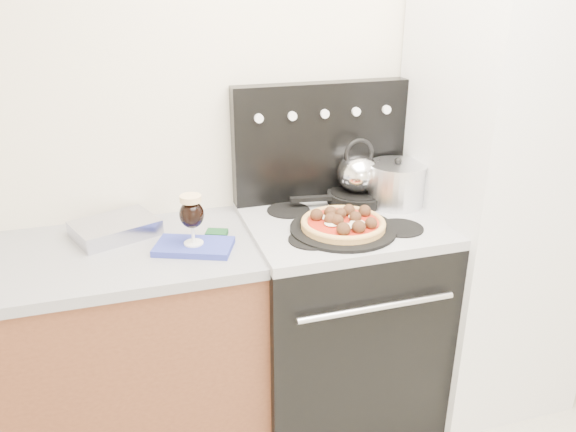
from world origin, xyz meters
name	(u,v)px	position (x,y,z in m)	size (l,w,h in m)	color
room_shell	(457,235)	(0.00, 0.29, 1.25)	(3.52, 3.01, 2.52)	beige
base_cabinet	(69,366)	(-1.02, 1.20, 0.43)	(1.45, 0.60, 0.86)	brown
countertop	(50,263)	(-1.02, 1.20, 0.88)	(1.48, 0.63, 0.04)	gray
stove_body	(338,321)	(0.08, 1.18, 0.44)	(0.76, 0.65, 0.88)	black
cooktop	(342,224)	(0.08, 1.18, 0.90)	(0.76, 0.65, 0.04)	#ADADB2
backguard	(320,142)	(0.08, 1.45, 1.17)	(0.76, 0.08, 0.50)	black
fridge	(496,196)	(0.78, 1.15, 0.95)	(0.64, 0.68, 1.90)	silver
foil_sheet	(115,228)	(-0.79, 1.33, 0.93)	(0.30, 0.22, 0.06)	silver
oven_mitt	(194,247)	(-0.52, 1.12, 0.91)	(0.28, 0.16, 0.02)	#2D38A1
beer_glass	(192,220)	(-0.52, 1.12, 1.02)	(0.09, 0.09, 0.19)	black
pizza_pan	(343,229)	(0.04, 1.07, 0.93)	(0.41, 0.41, 0.01)	black
pizza	(343,222)	(0.04, 1.07, 0.96)	(0.32, 0.32, 0.05)	gold
skillet	(357,197)	(0.21, 1.34, 0.94)	(0.26, 0.26, 0.05)	black
tea_kettle	(358,170)	(0.21, 1.34, 1.06)	(0.18, 0.18, 0.20)	silver
stock_pot	(396,185)	(0.36, 1.27, 1.01)	(0.24, 0.24, 0.17)	silver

